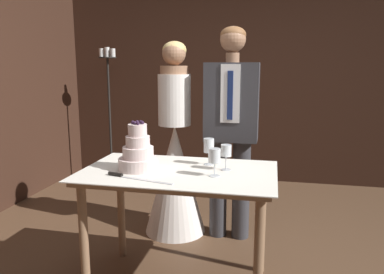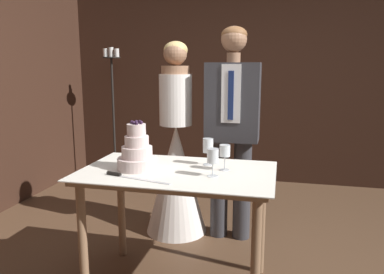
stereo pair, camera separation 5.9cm
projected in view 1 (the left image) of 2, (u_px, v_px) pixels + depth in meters
wall_back at (247, 76)px, 4.77m from camera, size 4.94×0.12×2.70m
cake_table at (179, 186)px, 2.44m from camera, size 1.25×0.76×0.81m
tiered_cake at (138, 153)px, 2.43m from camera, size 0.26×0.26×0.32m
cake_knife at (127, 177)px, 2.26m from camera, size 0.44×0.13×0.02m
wine_glass_near at (214, 157)px, 2.27m from camera, size 0.07×0.07×0.17m
wine_glass_middle at (209, 147)px, 2.54m from camera, size 0.07×0.07×0.18m
wine_glass_far at (226, 152)px, 2.41m from camera, size 0.07×0.07×0.17m
bride at (175, 165)px, 3.30m from camera, size 0.54×0.54×1.68m
groom at (231, 122)px, 3.12m from camera, size 0.44×0.25×1.79m
candle_stand at (110, 117)px, 4.75m from camera, size 0.28×0.28×1.70m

